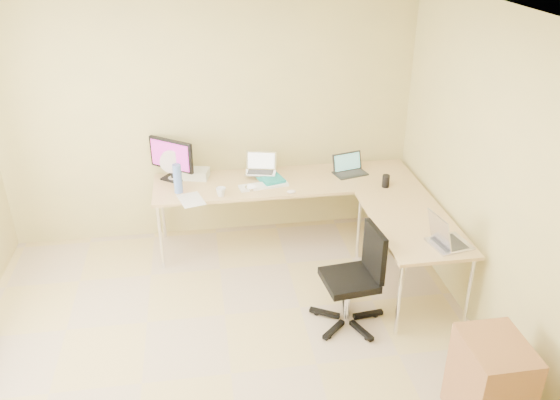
{
  "coord_description": "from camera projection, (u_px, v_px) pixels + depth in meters",
  "views": [
    {
      "loc": [
        -0.12,
        -3.3,
        3.18
      ],
      "look_at": [
        0.55,
        1.1,
        0.9
      ],
      "focal_mm": 36.54,
      "sensor_mm": 36.0,
      "label": 1
    }
  ],
  "objects": [
    {
      "name": "laptop_return",
      "position": [
        451.0,
        232.0,
        4.61
      ],
      "size": [
        0.41,
        0.35,
        0.24
      ],
      "primitive_type": "cube",
      "rotation": [
        0.0,
        0.0,
        1.76
      ],
      "color": "silver",
      "rests_on": "desk_return"
    },
    {
      "name": "wall_back",
      "position": [
        209.0,
        117.0,
        5.76
      ],
      "size": [
        4.5,
        0.0,
        4.5
      ],
      "primitive_type": "plane",
      "rotation": [
        1.57,
        0.0,
        0.0
      ],
      "color": "#CCBB6E",
      "rests_on": "ground"
    },
    {
      "name": "laptop_center",
      "position": [
        260.0,
        164.0,
        5.77
      ],
      "size": [
        0.36,
        0.3,
        0.2
      ],
      "primitive_type": "cube",
      "rotation": [
        0.0,
        0.0,
        -0.23
      ],
      "color": "silver",
      "rests_on": "desk_main"
    },
    {
      "name": "desk_fan",
      "position": [
        172.0,
        166.0,
        5.72
      ],
      "size": [
        0.25,
        0.25,
        0.3
      ],
      "primitive_type": "cylinder",
      "rotation": [
        0.0,
        0.0,
        -0.05
      ],
      "color": "silver",
      "rests_on": "desk_main"
    },
    {
      "name": "floor",
      "position": [
        231.0,
        374.0,
        4.37
      ],
      "size": [
        4.5,
        4.5,
        0.0
      ],
      "primitive_type": "plane",
      "color": "tan",
      "rests_on": "ground"
    },
    {
      "name": "cabinet",
      "position": [
        490.0,
        384.0,
        3.8
      ],
      "size": [
        0.4,
        0.5,
        0.68
      ],
      "primitive_type": "cube",
      "rotation": [
        0.0,
        0.0,
        0.01
      ],
      "color": "#A27F46",
      "rests_on": "ground"
    },
    {
      "name": "black_cup",
      "position": [
        386.0,
        181.0,
        5.6
      ],
      "size": [
        0.09,
        0.09,
        0.12
      ],
      "primitive_type": "cylinder",
      "rotation": [
        0.0,
        0.0,
        0.22
      ],
      "color": "black",
      "rests_on": "desk_main"
    },
    {
      "name": "white_box",
      "position": [
        196.0,
        174.0,
        5.8
      ],
      "size": [
        0.29,
        0.24,
        0.09
      ],
      "primitive_type": "cube",
      "rotation": [
        0.0,
        0.0,
        -0.26
      ],
      "color": "beige",
      "rests_on": "desk_main"
    },
    {
      "name": "water_bottle",
      "position": [
        178.0,
        179.0,
        5.46
      ],
      "size": [
        0.1,
        0.1,
        0.29
      ],
      "primitive_type": "cylinder",
      "rotation": [
        0.0,
        0.0,
        -0.16
      ],
      "color": "#4E6BB3",
      "rests_on": "desk_main"
    },
    {
      "name": "keyboard",
      "position": [
        264.0,
        186.0,
        5.63
      ],
      "size": [
        0.5,
        0.21,
        0.02
      ],
      "primitive_type": "cube",
      "rotation": [
        0.0,
        0.0,
        0.15
      ],
      "color": "white",
      "rests_on": "desk_main"
    },
    {
      "name": "papers",
      "position": [
        191.0,
        200.0,
        5.37
      ],
      "size": [
        0.28,
        0.34,
        0.01
      ],
      "primitive_type": "cube",
      "rotation": [
        0.0,
        0.0,
        0.27
      ],
      "color": "silver",
      "rests_on": "desk_main"
    },
    {
      "name": "mouse",
      "position": [
        291.0,
        192.0,
        5.5
      ],
      "size": [
        0.1,
        0.09,
        0.03
      ],
      "primitive_type": "ellipsoid",
      "rotation": [
        0.0,
        0.0,
        -0.38
      ],
      "color": "silver",
      "rests_on": "desk_main"
    },
    {
      "name": "desk_return",
      "position": [
        409.0,
        256.0,
        5.18
      ],
      "size": [
        0.7,
        1.3,
        0.73
      ],
      "primitive_type": "cube",
      "color": "tan",
      "rests_on": "ground"
    },
    {
      "name": "laptop_black",
      "position": [
        351.0,
        165.0,
        5.85
      ],
      "size": [
        0.38,
        0.32,
        0.21
      ],
      "primitive_type": "cube",
      "rotation": [
        0.0,
        0.0,
        0.25
      ],
      "color": "black",
      "rests_on": "desk_main"
    },
    {
      "name": "office_chair",
      "position": [
        350.0,
        273.0,
        4.7
      ],
      "size": [
        0.6,
        0.6,
        0.9
      ],
      "primitive_type": "cube",
      "rotation": [
        0.0,
        0.0,
        0.11
      ],
      "color": "black",
      "rests_on": "ground"
    },
    {
      "name": "cd_stack",
      "position": [
        250.0,
        188.0,
        5.58
      ],
      "size": [
        0.13,
        0.13,
        0.03
      ],
      "primitive_type": "cylinder",
      "rotation": [
        0.0,
        0.0,
        0.23
      ],
      "color": "silver",
      "rests_on": "desk_main"
    },
    {
      "name": "wall_right",
      "position": [
        518.0,
        205.0,
        4.06
      ],
      "size": [
        0.0,
        4.5,
        4.5
      ],
      "primitive_type": "plane",
      "rotation": [
        1.57,
        0.0,
        -1.57
      ],
      "color": "#CCBB6E",
      "rests_on": "ground"
    },
    {
      "name": "ceiling",
      "position": [
        213.0,
        26.0,
        3.19
      ],
      "size": [
        4.5,
        4.5,
        0.0
      ],
      "primitive_type": "plane",
      "rotation": [
        3.14,
        0.0,
        0.0
      ],
      "color": "white",
      "rests_on": "ground"
    },
    {
      "name": "mug",
      "position": [
        221.0,
        192.0,
        5.43
      ],
      "size": [
        0.11,
        0.11,
        0.09
      ],
      "primitive_type": "imported",
      "rotation": [
        0.0,
        0.0,
        0.19
      ],
      "color": "white",
      "rests_on": "desk_main"
    },
    {
      "name": "book_stack",
      "position": [
        271.0,
        179.0,
        5.74
      ],
      "size": [
        0.28,
        0.34,
        0.05
      ],
      "primitive_type": "cube",
      "rotation": [
        0.0,
        0.0,
        0.29
      ],
      "color": "#127877",
      "rests_on": "desk_main"
    },
    {
      "name": "desk_main",
      "position": [
        286.0,
        212.0,
        5.93
      ],
      "size": [
        2.65,
        0.7,
        0.73
      ],
      "primitive_type": "cube",
      "color": "tan",
      "rests_on": "ground"
    },
    {
      "name": "monitor",
      "position": [
        172.0,
        160.0,
        5.69
      ],
      "size": [
        0.5,
        0.44,
        0.43
      ],
      "primitive_type": "cube",
      "rotation": [
        0.0,
        0.0,
        -0.65
      ],
      "color": "black",
      "rests_on": "desk_main"
    }
  ]
}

